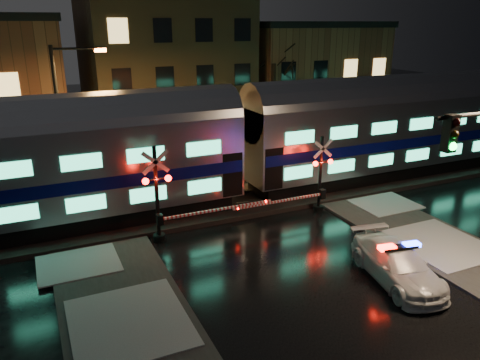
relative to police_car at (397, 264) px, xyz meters
name	(u,v)px	position (x,y,z in m)	size (l,w,h in m)	color
ground	(269,246)	(-2.89, 4.34, -0.66)	(120.00, 120.00, 0.00)	black
ballast	(224,204)	(-2.89, 9.34, -0.54)	(90.00, 4.20, 0.24)	black
building_mid	(163,63)	(-0.89, 26.84, 5.09)	(12.00, 11.00, 11.50)	brown
building_right	(302,76)	(12.11, 26.34, 3.59)	(12.00, 10.00, 8.50)	brown
train	(241,140)	(-1.94, 9.34, 2.73)	(51.00, 3.12, 5.92)	black
police_car	(397,264)	(0.00, 0.00, 0.00)	(2.61, 4.76, 1.46)	silver
crossing_signal_right	(315,183)	(0.77, 6.64, 0.91)	(5.38, 0.64, 3.81)	black
crossing_signal_left	(166,203)	(-6.61, 6.65, 1.08)	(5.93, 0.66, 4.20)	black
streetlight	(65,115)	(-9.73, 13.34, 3.91)	(2.65, 0.28, 7.92)	black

